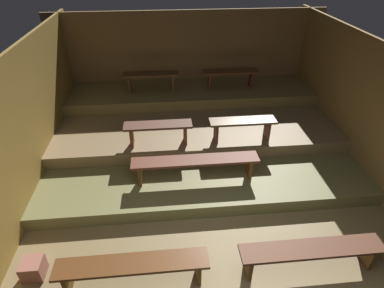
# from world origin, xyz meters

# --- Properties ---
(ground) EXTENTS (6.22, 6.17, 0.08)m
(ground) POSITION_xyz_m (0.00, 2.68, -0.04)
(ground) COLOR olive
(wall_back) EXTENTS (6.22, 0.06, 2.22)m
(wall_back) POSITION_xyz_m (0.00, 5.40, 1.11)
(wall_back) COLOR olive
(wall_back) RESTS_ON ground
(wall_left) EXTENTS (0.06, 6.17, 2.22)m
(wall_left) POSITION_xyz_m (-2.74, 2.68, 1.11)
(wall_left) COLOR olive
(wall_left) RESTS_ON ground
(wall_right) EXTENTS (0.06, 6.17, 2.22)m
(wall_right) POSITION_xyz_m (2.74, 2.68, 1.11)
(wall_right) COLOR olive
(wall_right) RESTS_ON ground
(platform_lower) EXTENTS (5.42, 3.89, 0.22)m
(platform_lower) POSITION_xyz_m (0.00, 3.42, 0.11)
(platform_lower) COLOR olive
(platform_lower) RESTS_ON ground
(platform_middle) EXTENTS (5.42, 2.75, 0.22)m
(platform_middle) POSITION_xyz_m (0.00, 3.99, 0.33)
(platform_middle) COLOR olive
(platform_middle) RESTS_ON platform_lower
(platform_upper) EXTENTS (5.42, 1.25, 0.22)m
(platform_upper) POSITION_xyz_m (0.00, 4.74, 0.55)
(platform_upper) COLOR olive
(platform_upper) RESTS_ON platform_middle
(bench_floor_left) EXTENTS (1.79, 0.29, 0.39)m
(bench_floor_left) POSITION_xyz_m (-1.09, 0.52, 0.32)
(bench_floor_left) COLOR #5B3317
(bench_floor_left) RESTS_ON ground
(bench_floor_right) EXTENTS (1.79, 0.29, 0.39)m
(bench_floor_right) POSITION_xyz_m (1.09, 0.52, 0.32)
(bench_floor_right) COLOR #57301E
(bench_floor_right) RESTS_ON ground
(bench_lower_center) EXTENTS (2.02, 0.29, 0.39)m
(bench_lower_center) POSITION_xyz_m (-0.18, 2.15, 0.54)
(bench_lower_center) COLOR brown
(bench_lower_center) RESTS_ON platform_lower
(bench_middle_left) EXTENTS (1.18, 0.29, 0.39)m
(bench_middle_left) POSITION_xyz_m (-0.75, 2.93, 0.74)
(bench_middle_left) COLOR #563324
(bench_middle_left) RESTS_ON platform_middle
(bench_middle_right) EXTENTS (1.18, 0.29, 0.39)m
(bench_middle_right) POSITION_xyz_m (0.75, 2.93, 0.74)
(bench_middle_right) COLOR brown
(bench_middle_right) RESTS_ON platform_middle
(bench_upper_left) EXTENTS (1.20, 0.29, 0.39)m
(bench_upper_left) POSITION_xyz_m (-0.88, 4.76, 0.97)
(bench_upper_left) COLOR brown
(bench_upper_left) RESTS_ON platform_upper
(bench_upper_right) EXTENTS (1.20, 0.29, 0.39)m
(bench_upper_right) POSITION_xyz_m (0.88, 4.76, 0.97)
(bench_upper_right) COLOR brown
(bench_upper_right) RESTS_ON platform_upper
(wooden_crate_floor) EXTENTS (0.25, 0.25, 0.25)m
(wooden_crate_floor) POSITION_xyz_m (-2.33, 0.75, 0.13)
(wooden_crate_floor) COLOR #965C4B
(wooden_crate_floor) RESTS_ON ground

